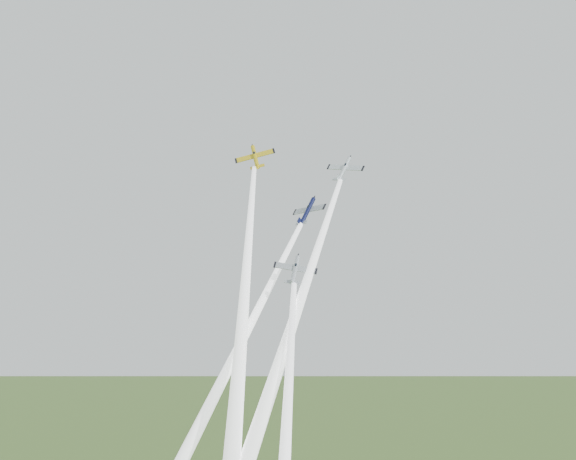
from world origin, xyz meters
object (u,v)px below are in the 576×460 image
(plane_silver_right, at_px, (344,169))
(plane_silver_low, at_px, (295,270))
(plane_navy, at_px, (308,211))
(plane_yellow, at_px, (255,157))

(plane_silver_right, height_order, plane_silver_low, plane_silver_right)
(plane_navy, distance_m, plane_silver_right, 12.01)
(plane_navy, height_order, plane_silver_low, plane_navy)
(plane_silver_right, bearing_deg, plane_yellow, -169.78)
(plane_yellow, relative_size, plane_navy, 1.03)
(plane_navy, bearing_deg, plane_silver_right, 65.47)
(plane_silver_right, distance_m, plane_silver_low, 26.75)
(plane_yellow, height_order, plane_silver_right, plane_yellow)
(plane_yellow, height_order, plane_navy, plane_yellow)
(plane_yellow, distance_m, plane_silver_low, 32.90)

